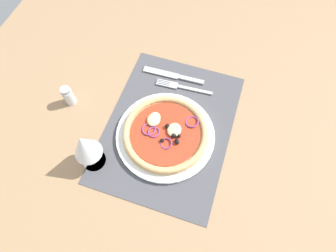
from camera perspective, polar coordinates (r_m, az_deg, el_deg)
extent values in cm
cube|color=#9E7A56|center=(83.37, 0.22, -0.57)|extent=(190.00, 140.00, 2.40)
cube|color=#4C4C51|center=(82.12, 0.22, -0.13)|extent=(47.47, 35.30, 0.40)
cylinder|color=white|center=(79.99, -0.20, -2.02)|extent=(28.15, 28.15, 1.11)
cylinder|color=tan|center=(79.04, -0.20, -1.70)|extent=(24.07, 24.07, 1.00)
torus|color=tan|center=(78.26, -0.20, -1.43)|extent=(23.94, 23.94, 1.80)
cylinder|color=#B7381E|center=(78.45, -0.20, -1.50)|extent=(19.74, 19.74, 0.30)
ellipsoid|color=beige|center=(79.62, -2.92, 1.29)|extent=(4.19, 3.77, 1.26)
ellipsoid|color=beige|center=(78.05, 1.28, -0.77)|extent=(4.39, 3.95, 1.32)
ellipsoid|color=beige|center=(80.26, -2.58, 2.03)|extent=(3.59, 3.23, 1.08)
sphere|color=black|center=(77.43, 2.23, -2.02)|extent=(1.05, 1.05, 1.05)
sphere|color=black|center=(76.79, 1.76, -3.00)|extent=(1.10, 1.10, 1.10)
sphere|color=black|center=(77.26, 1.14, -1.95)|extent=(1.36, 1.36, 1.36)
sphere|color=black|center=(77.36, 1.37, -1.97)|extent=(1.17, 1.17, 1.17)
sphere|color=black|center=(78.28, 1.28, -0.56)|extent=(1.15, 1.15, 1.15)
sphere|color=black|center=(76.84, -1.41, -2.88)|extent=(1.11, 1.11, 1.11)
sphere|color=black|center=(76.54, 1.87, -3.34)|extent=(1.19, 1.19, 1.19)
sphere|color=black|center=(78.52, -0.13, -0.01)|extent=(1.36, 1.36, 1.36)
torus|color=#8E3D75|center=(78.30, -2.89, -1.20)|extent=(3.48, 3.47, 0.66)
torus|color=#8E3D75|center=(78.73, -3.91, -0.68)|extent=(3.97, 3.95, 0.70)
torus|color=#8E3D75|center=(79.92, 4.90, 0.86)|extent=(4.02, 3.97, 1.38)
torus|color=#8E3D75|center=(76.75, -0.36, -3.56)|extent=(3.54, 3.47, 1.41)
cube|color=silver|center=(88.60, 5.48, 7.35)|extent=(1.62, 11.19, 0.44)
cube|color=silver|center=(89.20, 1.15, 8.29)|extent=(2.36, 2.66, 0.44)
cube|color=silver|center=(90.20, -0.84, 9.20)|extent=(0.60, 4.33, 0.44)
cube|color=silver|center=(89.86, -0.94, 8.90)|extent=(0.60, 4.33, 0.44)
cube|color=silver|center=(89.53, -1.04, 8.59)|extent=(0.60, 4.33, 0.44)
cube|color=silver|center=(89.20, -1.14, 8.29)|extent=(0.60, 4.33, 0.44)
cube|color=silver|center=(90.63, 4.70, 9.39)|extent=(1.61, 8.44, 0.62)
cube|color=silver|center=(92.11, -1.44, 10.78)|extent=(2.42, 11.67, 0.44)
cylinder|color=silver|center=(80.61, -14.73, -6.75)|extent=(6.40, 6.40, 0.40)
cylinder|color=silver|center=(77.71, -15.27, -5.94)|extent=(0.80, 0.80, 6.00)
cone|color=silver|center=(71.23, -16.64, -3.84)|extent=(7.20, 7.20, 8.50)
cone|color=red|center=(71.61, -16.55, -3.97)|extent=(5.91, 5.91, 6.85)
cylinder|color=silver|center=(89.36, -19.51, 5.66)|extent=(3.20, 3.20, 5.50)
cylinder|color=#ADADB2|center=(86.73, -20.18, 6.84)|extent=(2.88, 2.88, 1.20)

